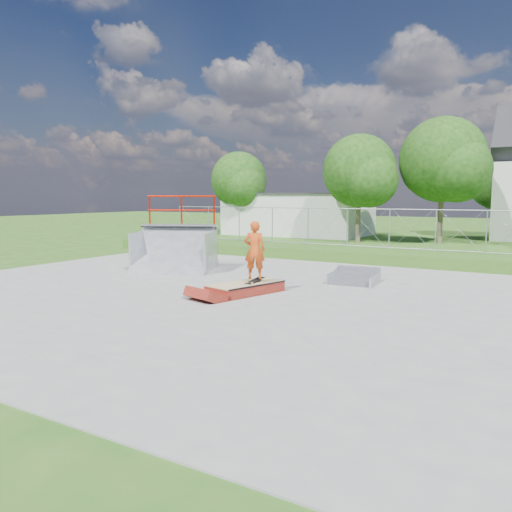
{
  "coord_description": "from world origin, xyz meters",
  "views": [
    {
      "loc": [
        8.11,
        -11.93,
        2.85
      ],
      "look_at": [
        0.75,
        0.7,
        1.1
      ],
      "focal_mm": 35.0,
      "sensor_mm": 36.0,
      "label": 1
    }
  ],
  "objects_px": {
    "grind_box": "(245,289)",
    "flat_bank_ramp": "(354,277)",
    "skater": "(255,252)",
    "quarter_pipe": "(173,234)"
  },
  "relations": [
    {
      "from": "quarter_pipe",
      "to": "flat_bank_ramp",
      "type": "bearing_deg",
      "value": -15.72
    },
    {
      "from": "skater",
      "to": "grind_box",
      "type": "bearing_deg",
      "value": 26.25
    },
    {
      "from": "grind_box",
      "to": "skater",
      "type": "xyz_separation_m",
      "value": [
        0.18,
        0.22,
        1.06
      ]
    },
    {
      "from": "grind_box",
      "to": "flat_bank_ramp",
      "type": "xyz_separation_m",
      "value": [
        2.15,
        3.29,
        0.06
      ]
    },
    {
      "from": "grind_box",
      "to": "flat_bank_ramp",
      "type": "height_order",
      "value": "flat_bank_ramp"
    },
    {
      "from": "grind_box",
      "to": "quarter_pipe",
      "type": "height_order",
      "value": "quarter_pipe"
    },
    {
      "from": "quarter_pipe",
      "to": "flat_bank_ramp",
      "type": "distance_m",
      "value": 7.01
    },
    {
      "from": "flat_bank_ramp",
      "to": "grind_box",
      "type": "bearing_deg",
      "value": -128.24
    },
    {
      "from": "grind_box",
      "to": "flat_bank_ramp",
      "type": "bearing_deg",
      "value": 72.92
    },
    {
      "from": "quarter_pipe",
      "to": "skater",
      "type": "xyz_separation_m",
      "value": [
        4.9,
        -2.25,
        -0.22
      ]
    }
  ]
}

